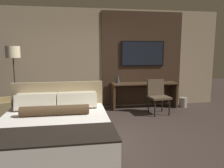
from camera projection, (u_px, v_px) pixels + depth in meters
name	position (u px, v px, depth m)	size (l,w,h in m)	color
ground_plane	(114.00, 143.00, 3.92)	(16.00, 16.00, 0.00)	#332823
wall_back_tv_panel	(105.00, 59.00, 6.27)	(7.20, 0.09, 2.80)	tan
bed	(55.00, 131.00, 3.57)	(1.79, 2.08, 1.02)	#33281E
desk	(144.00, 90.00, 6.32)	(1.88, 0.50, 0.73)	#422D1E
tv	(143.00, 54.00, 6.35)	(1.29, 0.04, 0.72)	black
desk_chair	(157.00, 93.00, 5.72)	(0.55, 0.54, 0.89)	#4C3D2D
floor_lamp	(13.00, 58.00, 5.30)	(0.34, 0.34, 1.75)	#282623
vase_tall	(118.00, 78.00, 6.22)	(0.13, 0.13, 0.28)	#333338
waste_bin	(183.00, 102.00, 6.41)	(0.22, 0.22, 0.28)	gray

